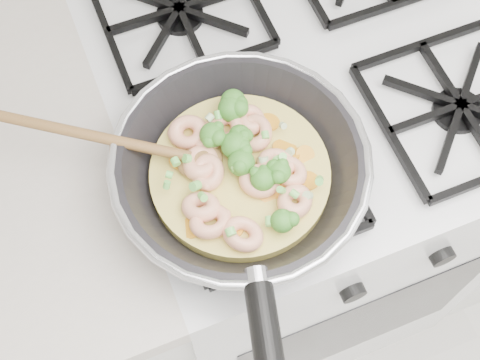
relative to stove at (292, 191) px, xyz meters
name	(u,v)px	position (x,y,z in m)	size (l,w,h in m)	color
stove	(292,191)	(0.00, 0.00, 0.00)	(0.60, 0.60, 0.92)	white
skillet	(239,172)	(-0.18, -0.15, 0.50)	(0.45, 0.52, 0.09)	black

